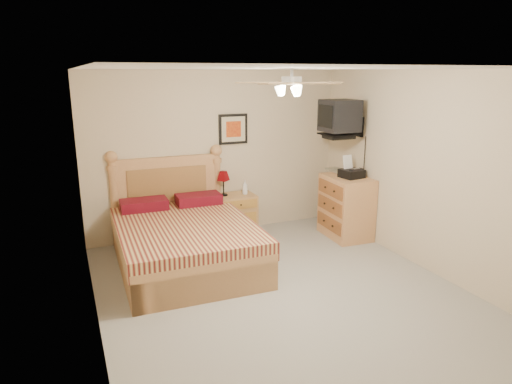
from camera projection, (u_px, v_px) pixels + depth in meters
floor at (280, 290)px, 5.31m from camera, size 4.50×4.50×0.00m
ceiling at (283, 68)px, 4.68m from camera, size 4.00×4.50×0.04m
wall_back at (217, 154)px, 7.00m from camera, size 4.00×0.04×2.50m
wall_front at (432, 263)px, 2.99m from camera, size 4.00×0.04×2.50m
wall_left at (88, 207)px, 4.23m from camera, size 0.04×4.50×2.50m
wall_right at (423, 171)px, 5.75m from camera, size 0.04×4.50×2.50m
bed at (184, 214)px, 5.82m from camera, size 1.71×2.21×1.41m
nightstand at (236, 215)px, 7.09m from camera, size 0.59×0.44×0.64m
table_lamp at (223, 183)px, 6.93m from camera, size 0.22×0.22×0.38m
lotion_bottle at (245, 187)px, 7.03m from camera, size 0.10×0.10×0.22m
framed_picture at (233, 129)px, 6.99m from camera, size 0.46×0.04×0.46m
dresser at (346, 207)px, 6.96m from camera, size 0.59×0.83×0.94m
fax_machine at (352, 167)px, 6.75m from camera, size 0.35×0.36×0.32m
magazine_lower at (333, 172)px, 7.10m from camera, size 0.20×0.26×0.02m
magazine_upper at (332, 170)px, 7.11m from camera, size 0.28×0.34×0.02m
wall_tv at (348, 118)px, 6.71m from camera, size 0.56×0.46×0.58m
ceiling_fan at (292, 83)px, 4.53m from camera, size 1.14×1.14×0.28m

